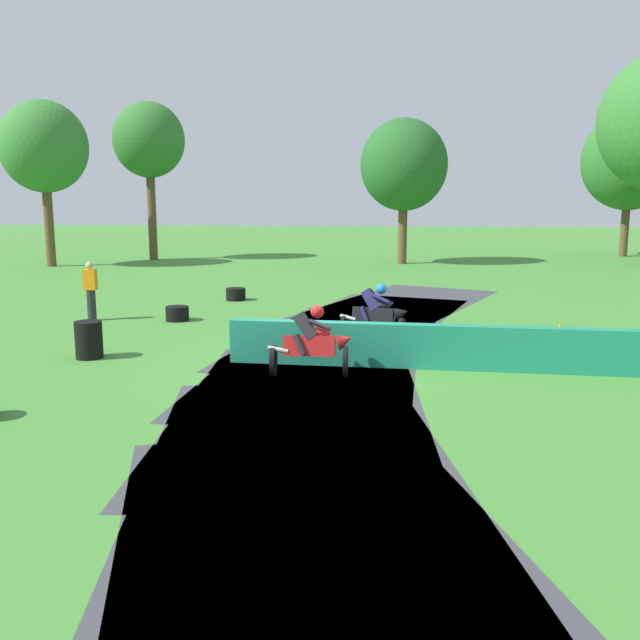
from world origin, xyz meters
TOP-DOWN VIEW (x-y plane):
  - ground_plane at (0.00, 0.00)m, footprint 120.00×120.00m
  - track_asphalt at (0.71, -0.05)m, footprint 7.97×25.86m
  - safety_barrier at (5.43, -0.41)m, footprint 14.43×1.39m
  - motorcycle_lead_black at (1.28, 2.50)m, footprint 1.72×1.10m
  - motorcycle_chase_red at (0.04, -0.91)m, footprint 1.68×0.75m
  - tire_stack_near at (-3.33, 8.50)m, footprint 0.64×0.64m
  - tire_stack_mid_a at (-4.23, 4.68)m, footprint 0.64×0.64m
  - tire_stack_mid_b at (-4.88, 0.17)m, footprint 0.58×0.58m
  - track_marshal at (-6.61, 4.56)m, footprint 0.34×0.24m
  - traffic_cone at (5.71, 2.94)m, footprint 0.28×0.28m
  - tree_far_left at (-14.23, 18.46)m, footprint 4.06×4.06m
  - tree_far_right at (14.94, 25.93)m, footprint 5.05×5.05m
  - tree_behind_barrier at (-10.38, 22.16)m, footprint 3.65×3.65m
  - tree_distant at (2.59, 20.97)m, footprint 4.22×4.22m

SIDE VIEW (x-z plane):
  - ground_plane at x=0.00m, z-range 0.00..0.00m
  - track_asphalt at x=0.71m, z-range 0.00..0.01m
  - tire_stack_mid_a at x=-4.23m, z-range 0.00..0.40m
  - tire_stack_near at x=-3.33m, z-range 0.00..0.40m
  - traffic_cone at x=5.71m, z-range 0.00..0.44m
  - tire_stack_mid_b at x=-4.88m, z-range 0.00..0.80m
  - safety_barrier at x=5.43m, z-range 0.00..0.90m
  - motorcycle_lead_black at x=1.28m, z-range -0.07..1.36m
  - motorcycle_chase_red at x=0.04m, z-range -0.06..1.37m
  - track_marshal at x=-6.61m, z-range 0.00..1.63m
  - tree_distant at x=2.59m, z-range 1.27..8.30m
  - tree_far_right at x=14.94m, z-range 1.24..9.06m
  - tree_far_left at x=-14.23m, z-range 1.70..9.42m
  - tree_behind_barrier at x=-10.38m, z-range 2.05..10.10m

